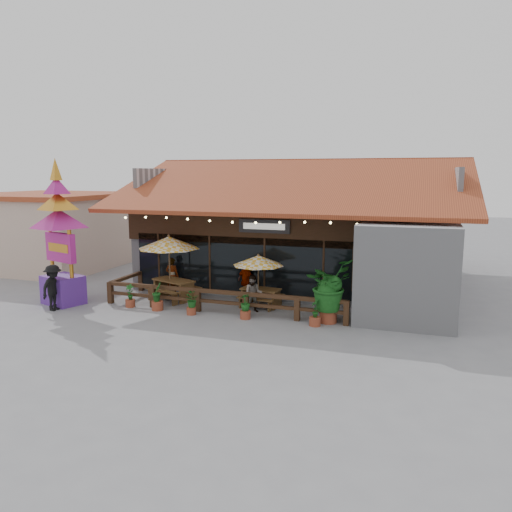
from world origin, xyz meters
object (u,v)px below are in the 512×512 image
(umbrella_left, at_px, (169,243))
(tropical_plant, at_px, (329,286))
(thai_sign_tower, at_px, (59,222))
(picnic_table_left, at_px, (174,286))
(picnic_table_right, at_px, (261,294))
(pedestrian, at_px, (53,288))
(umbrella_right, at_px, (258,261))

(umbrella_left, bearing_deg, tropical_plant, -9.91)
(thai_sign_tower, bearing_deg, picnic_table_left, 26.88)
(tropical_plant, bearing_deg, picnic_table_right, 156.19)
(picnic_table_left, xyz_separation_m, pedestrian, (-3.70, -3.00, 0.32))
(tropical_plant, bearing_deg, umbrella_left, 170.09)
(umbrella_right, relative_size, thai_sign_tower, 0.35)
(picnic_table_right, bearing_deg, umbrella_left, -178.70)
(picnic_table_right, height_order, pedestrian, pedestrian)
(umbrella_right, xyz_separation_m, picnic_table_right, (0.04, 0.20, -1.42))
(thai_sign_tower, bearing_deg, pedestrian, -70.39)
(umbrella_right, height_order, pedestrian, umbrella_right)
(umbrella_right, xyz_separation_m, thai_sign_tower, (-7.88, -1.96, 1.47))
(tropical_plant, xyz_separation_m, pedestrian, (-10.59, -1.79, -0.44))
(picnic_table_left, bearing_deg, pedestrian, -140.97)
(umbrella_left, xyz_separation_m, picnic_table_right, (4.06, 0.09, -1.94))
(picnic_table_left, bearing_deg, umbrella_left, 173.58)
(picnic_table_right, height_order, thai_sign_tower, thai_sign_tower)
(umbrella_right, relative_size, picnic_table_right, 1.32)
(picnic_table_right, xyz_separation_m, pedestrian, (-7.58, -3.12, 0.41))
(picnic_table_left, bearing_deg, thai_sign_tower, -153.12)
(umbrella_left, bearing_deg, picnic_table_right, 1.30)
(umbrella_right, relative_size, picnic_table_left, 1.00)
(picnic_table_left, bearing_deg, umbrella_right, -1.29)
(umbrella_right, distance_m, pedestrian, 8.15)
(umbrella_right, bearing_deg, thai_sign_tower, -166.02)
(umbrella_left, height_order, picnic_table_right, umbrella_left)
(umbrella_right, xyz_separation_m, pedestrian, (-7.54, -2.92, -1.01))
(picnic_table_left, distance_m, thai_sign_tower, 5.33)
(umbrella_right, bearing_deg, tropical_plant, -20.33)
(picnic_table_right, bearing_deg, picnic_table_left, -178.33)
(umbrella_right, height_order, tropical_plant, tropical_plant)
(picnic_table_right, xyz_separation_m, tropical_plant, (3.01, -1.33, 0.84))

